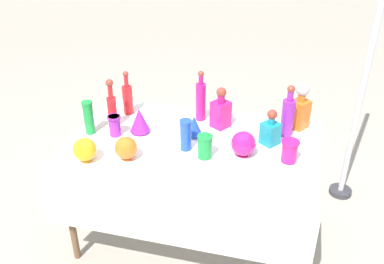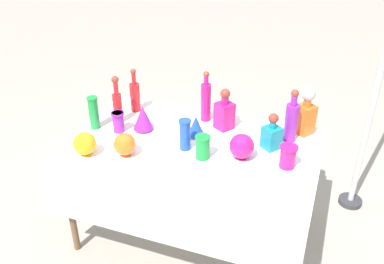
# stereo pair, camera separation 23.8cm
# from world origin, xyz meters

# --- Properties ---
(ground_plane) EXTENTS (40.00, 40.00, 0.00)m
(ground_plane) POSITION_xyz_m (0.00, 0.00, 0.00)
(ground_plane) COLOR #A0998C
(display_table) EXTENTS (1.61, 1.05, 0.76)m
(display_table) POSITION_xyz_m (0.00, -0.04, 0.70)
(display_table) COLOR white
(display_table) RESTS_ON ground
(tall_bottle_0) EXTENTS (0.07, 0.07, 0.33)m
(tall_bottle_0) POSITION_xyz_m (-0.56, 0.32, 0.89)
(tall_bottle_0) COLOR red
(tall_bottle_0) RESTS_ON display_table
(tall_bottle_1) EXTENTS (0.06, 0.06, 0.35)m
(tall_bottle_1) POSITION_xyz_m (-0.59, 0.11, 0.91)
(tall_bottle_1) COLOR red
(tall_bottle_1) RESTS_ON display_table
(tall_bottle_2) EXTENTS (0.07, 0.07, 0.37)m
(tall_bottle_2) POSITION_xyz_m (-0.03, 0.36, 0.91)
(tall_bottle_2) COLOR #C61972
(tall_bottle_2) RESTS_ON display_table
(tall_bottle_3) EXTENTS (0.08, 0.08, 0.36)m
(tall_bottle_3) POSITION_xyz_m (0.58, 0.29, 0.91)
(tall_bottle_3) COLOR purple
(tall_bottle_3) RESTS_ON display_table
(square_decanter_0) EXTENTS (0.15, 0.15, 0.29)m
(square_decanter_0) POSITION_xyz_m (0.13, 0.29, 0.88)
(square_decanter_0) COLOR #C61972
(square_decanter_0) RESTS_ON display_table
(square_decanter_1) EXTENTS (0.14, 0.14, 0.24)m
(square_decanter_1) POSITION_xyz_m (0.48, 0.15, 0.86)
(square_decanter_1) COLOR teal
(square_decanter_1) RESTS_ON display_table
(square_decanter_2) EXTENTS (0.15, 0.15, 0.33)m
(square_decanter_2) POSITION_xyz_m (0.65, 0.41, 0.91)
(square_decanter_2) COLOR orange
(square_decanter_2) RESTS_ON display_table
(slender_vase_0) EXTENTS (0.09, 0.09, 0.14)m
(slender_vase_0) POSITION_xyz_m (-0.53, -0.00, 0.84)
(slender_vase_0) COLOR purple
(slender_vase_0) RESTS_ON display_table
(slender_vase_1) EXTENTS (0.11, 0.11, 0.14)m
(slender_vase_1) POSITION_xyz_m (0.61, -0.03, 0.84)
(slender_vase_1) COLOR #C61972
(slender_vase_1) RESTS_ON display_table
(slender_vase_2) EXTENTS (0.07, 0.07, 0.23)m
(slender_vase_2) POSITION_xyz_m (-0.71, -0.01, 0.88)
(slender_vase_2) COLOR #198C38
(slender_vase_2) RESTS_ON display_table
(slender_vase_3) EXTENTS (0.10, 0.10, 0.15)m
(slender_vase_3) POSITION_xyz_m (0.11, -0.11, 0.84)
(slender_vase_3) COLOR #198C38
(slender_vase_3) RESTS_ON display_table
(slender_vase_4) EXTENTS (0.08, 0.08, 0.21)m
(slender_vase_4) POSITION_xyz_m (-0.03, -0.05, 0.87)
(slender_vase_4) COLOR blue
(slender_vase_4) RESTS_ON display_table
(fluted_vase_0) EXTENTS (0.11, 0.11, 0.15)m
(fluted_vase_0) POSITION_xyz_m (-0.02, 0.12, 0.84)
(fluted_vase_0) COLOR blue
(fluted_vase_0) RESTS_ON display_table
(fluted_vase_1) EXTENTS (0.14, 0.14, 0.18)m
(fluted_vase_1) POSITION_xyz_m (-0.38, 0.08, 0.85)
(fluted_vase_1) COLOR purple
(fluted_vase_1) RESTS_ON display_table
(round_bowl_0) EXTENTS (0.14, 0.14, 0.15)m
(round_bowl_0) POSITION_xyz_m (-0.58, -0.33, 0.84)
(round_bowl_0) COLOR orange
(round_bowl_0) RESTS_ON display_table
(round_bowl_1) EXTENTS (0.14, 0.14, 0.15)m
(round_bowl_1) POSITION_xyz_m (-0.35, -0.25, 0.84)
(round_bowl_1) COLOR orange
(round_bowl_1) RESTS_ON display_table
(round_bowl_2) EXTENTS (0.15, 0.15, 0.16)m
(round_bowl_2) POSITION_xyz_m (0.33, -0.03, 0.84)
(round_bowl_2) COLOR #C61972
(round_bowl_2) RESTS_ON display_table
(price_tag_left) EXTENTS (0.05, 0.02, 0.04)m
(price_tag_left) POSITION_xyz_m (0.12, -0.47, 0.78)
(price_tag_left) COLOR white
(price_tag_left) RESTS_ON display_table
(canopy_pole) EXTENTS (0.18, 0.18, 2.34)m
(canopy_pole) POSITION_xyz_m (1.07, 0.76, 0.92)
(canopy_pole) COLOR silver
(canopy_pole) RESTS_ON ground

